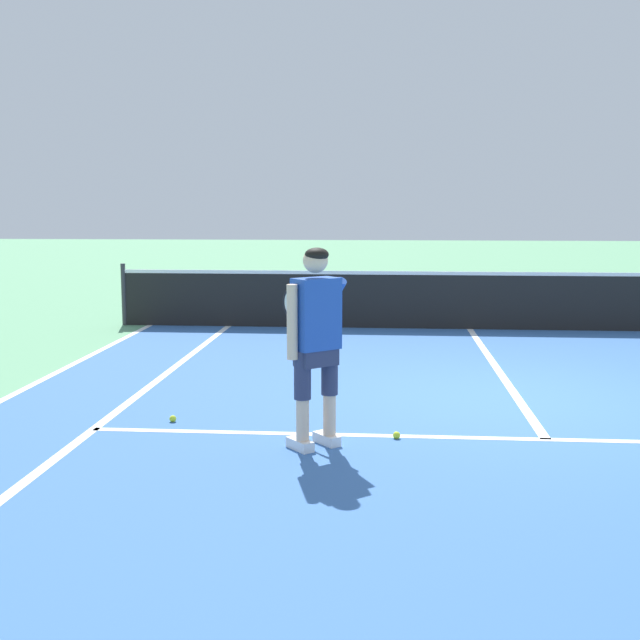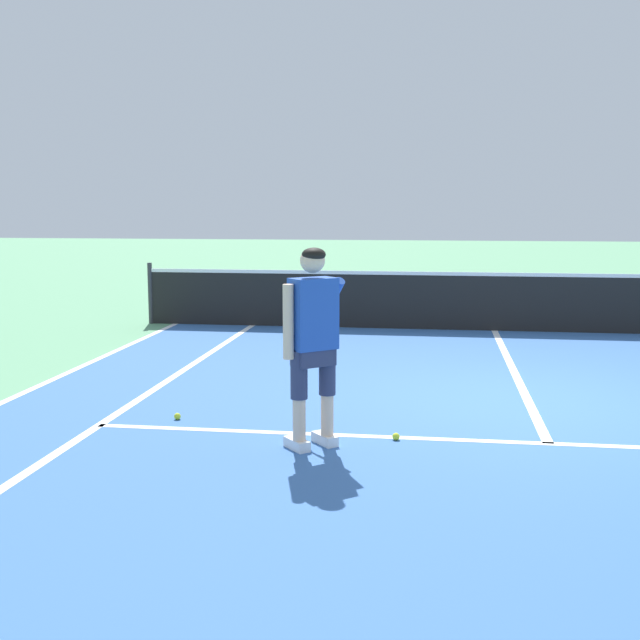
# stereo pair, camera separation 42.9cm
# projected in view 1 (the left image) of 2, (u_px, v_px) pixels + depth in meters

# --- Properties ---
(ground_plane) EXTENTS (80.00, 80.00, 0.00)m
(ground_plane) POSITION_uv_depth(u_px,v_px,m) (518.00, 400.00, 8.48)
(ground_plane) COLOR #609E70
(court_inner_surface) EXTENTS (10.98, 11.27, 0.00)m
(court_inner_surface) POSITION_uv_depth(u_px,v_px,m) (527.00, 412.00, 7.98)
(court_inner_surface) COLOR #3866A8
(court_inner_surface) RESTS_ON ground
(line_service) EXTENTS (8.23, 0.10, 0.01)m
(line_service) POSITION_uv_depth(u_px,v_px,m) (546.00, 439.00, 7.03)
(line_service) COLOR white
(line_service) RESTS_ON ground
(line_centre_service) EXTENTS (0.10, 6.40, 0.01)m
(line_centre_service) POSITION_uv_depth(u_px,v_px,m) (496.00, 367.00, 10.19)
(line_centre_service) COLOR white
(line_centre_service) RESTS_ON ground
(line_singles_left) EXTENTS (0.10, 10.87, 0.01)m
(line_singles_left) POSITION_uv_depth(u_px,v_px,m) (127.00, 403.00, 8.31)
(line_singles_left) COLOR white
(line_singles_left) RESTS_ON ground
(line_doubles_left) EXTENTS (0.10, 10.87, 0.01)m
(line_doubles_left) POSITION_uv_depth(u_px,v_px,m) (1.00, 401.00, 8.42)
(line_doubles_left) COLOR white
(line_doubles_left) RESTS_ON ground
(tennis_net) EXTENTS (11.96, 0.08, 1.07)m
(tennis_net) POSITION_uv_depth(u_px,v_px,m) (471.00, 300.00, 13.27)
(tennis_net) COLOR #333338
(tennis_net) RESTS_ON ground
(tennis_player) EXTENTS (0.67, 1.19, 1.71)m
(tennis_player) POSITION_uv_depth(u_px,v_px,m) (315.00, 333.00, 6.68)
(tennis_player) COLOR white
(tennis_player) RESTS_ON ground
(tennis_ball_near_feet) EXTENTS (0.07, 0.07, 0.07)m
(tennis_ball_near_feet) POSITION_uv_depth(u_px,v_px,m) (173.00, 419.00, 7.61)
(tennis_ball_near_feet) COLOR #CCE02D
(tennis_ball_near_feet) RESTS_ON ground
(tennis_ball_by_baseline) EXTENTS (0.07, 0.07, 0.07)m
(tennis_ball_by_baseline) POSITION_uv_depth(u_px,v_px,m) (397.00, 435.00, 7.06)
(tennis_ball_by_baseline) COLOR #CCE02D
(tennis_ball_by_baseline) RESTS_ON ground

